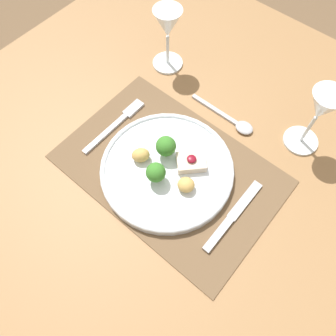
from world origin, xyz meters
TOP-DOWN VIEW (x-y plane):
  - ground_plane at (0.00, 0.00)m, footprint 8.00×8.00m
  - dining_table at (0.00, 0.00)m, footprint 1.19×1.24m
  - placemat at (0.00, 0.00)m, footprint 0.47×0.32m
  - dinner_plate at (0.00, -0.01)m, footprint 0.29×0.29m
  - fork at (-0.17, 0.02)m, footprint 0.02×0.19m
  - knife at (0.17, -0.01)m, footprint 0.02×0.19m
  - spoon at (0.04, 0.20)m, footprint 0.18×0.04m
  - wine_glass_near at (0.19, 0.25)m, footprint 0.08×0.08m
  - wine_glass_far at (-0.21, 0.24)m, footprint 0.08×0.08m

SIDE VIEW (x-z plane):
  - ground_plane at x=0.00m, z-range 0.00..0.00m
  - dining_table at x=0.00m, z-range 0.28..1.02m
  - placemat at x=0.00m, z-range 0.74..0.74m
  - spoon at x=0.04m, z-range 0.73..0.75m
  - fork at x=-0.17m, z-range 0.74..0.75m
  - knife at x=0.17m, z-range 0.74..0.75m
  - dinner_plate at x=0.00m, z-range 0.72..0.79m
  - wine_glass_far at x=-0.21m, z-range 0.77..0.93m
  - wine_glass_near at x=0.19m, z-range 0.77..0.93m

